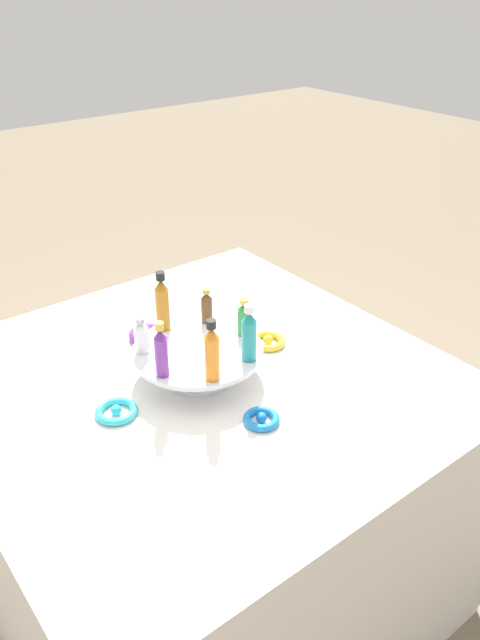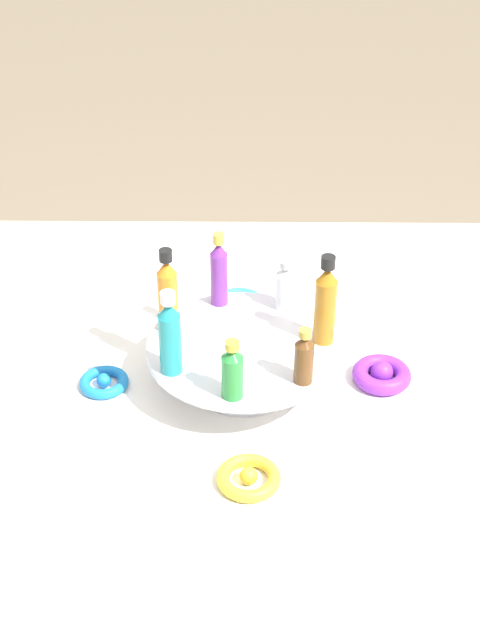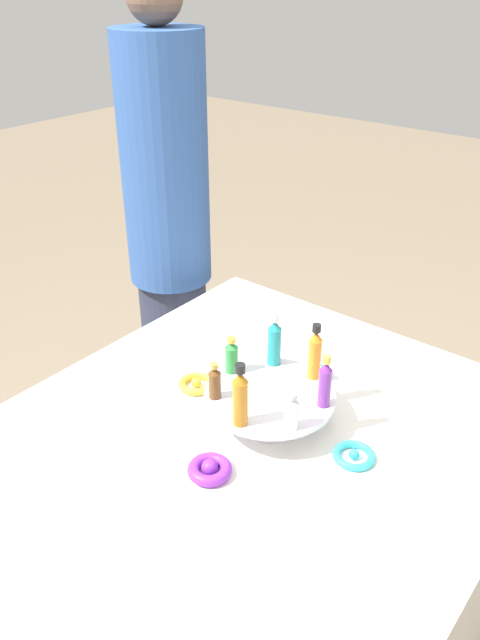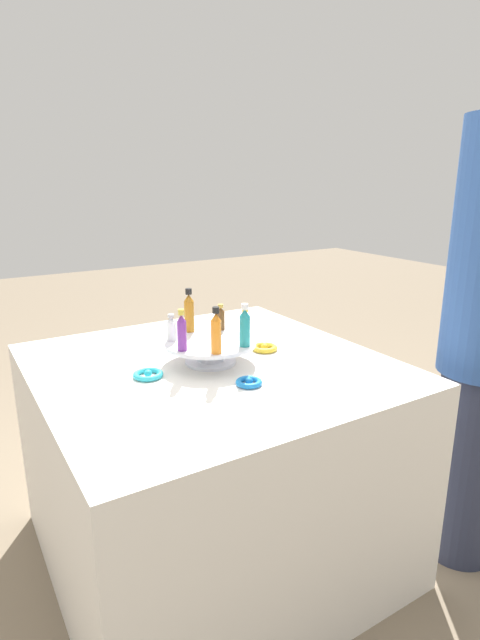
% 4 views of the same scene
% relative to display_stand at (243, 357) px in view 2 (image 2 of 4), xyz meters
% --- Properties ---
extents(party_table, '(1.09, 1.09, 0.73)m').
position_rel_display_stand_xyz_m(party_table, '(0.00, 0.00, -0.42)').
color(party_table, silver).
rests_on(party_table, ground_plane).
extents(display_stand, '(0.30, 0.30, 0.08)m').
position_rel_display_stand_xyz_m(display_stand, '(0.00, 0.00, 0.00)').
color(display_stand, silver).
rests_on(display_stand, party_table).
extents(bottle_amber, '(0.03, 0.03, 0.15)m').
position_rel_display_stand_xyz_m(bottle_amber, '(-0.12, -0.01, 0.09)').
color(bottle_amber, '#AD6B19').
rests_on(bottle_amber, display_stand).
extents(bottle_clear, '(0.03, 0.03, 0.09)m').
position_rel_display_stand_xyz_m(bottle_clear, '(-0.07, -0.11, 0.06)').
color(bottle_clear, silver).
rests_on(bottle_clear, display_stand).
extents(bottle_purple, '(0.03, 0.03, 0.13)m').
position_rel_display_stand_xyz_m(bottle_purple, '(0.04, -0.12, 0.08)').
color(bottle_purple, '#702D93').
rests_on(bottle_purple, display_stand).
extents(bottle_orange, '(0.03, 0.03, 0.14)m').
position_rel_display_stand_xyz_m(bottle_orange, '(0.12, -0.04, 0.09)').
color(bottle_orange, orange).
rests_on(bottle_orange, display_stand).
extents(bottle_teal, '(0.03, 0.03, 0.14)m').
position_rel_display_stand_xyz_m(bottle_teal, '(0.11, 0.07, 0.09)').
color(bottle_teal, teal).
rests_on(bottle_teal, display_stand).
extents(bottle_green, '(0.03, 0.03, 0.09)m').
position_rel_display_stand_xyz_m(bottle_green, '(0.01, 0.12, 0.07)').
color(bottle_green, '#288438').
rests_on(bottle_green, display_stand).
extents(bottle_brown, '(0.03, 0.03, 0.09)m').
position_rel_display_stand_xyz_m(bottle_brown, '(-0.09, 0.09, 0.07)').
color(bottle_brown, brown).
rests_on(bottle_brown, display_stand).
extents(ribbon_bow_gold, '(0.09, 0.09, 0.03)m').
position_rel_display_stand_xyz_m(ribbon_bow_gold, '(-0.01, 0.22, -0.04)').
color(ribbon_bow_gold, gold).
rests_on(ribbon_bow_gold, party_table).
extents(ribbon_bow_purple, '(0.09, 0.09, 0.04)m').
position_rel_display_stand_xyz_m(ribbon_bow_purple, '(-0.22, -0.01, -0.04)').
color(ribbon_bow_purple, purple).
rests_on(ribbon_bow_purple, party_table).
extents(ribbon_bow_teal, '(0.09, 0.09, 0.02)m').
position_rel_display_stand_xyz_m(ribbon_bow_teal, '(0.01, -0.22, -0.04)').
color(ribbon_bow_teal, '#2DB7CC').
rests_on(ribbon_bow_teal, party_table).
extents(ribbon_bow_blue, '(0.08, 0.08, 0.02)m').
position_rel_display_stand_xyz_m(ribbon_bow_blue, '(0.22, 0.01, -0.04)').
color(ribbon_bow_blue, blue).
rests_on(ribbon_bow_blue, party_table).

